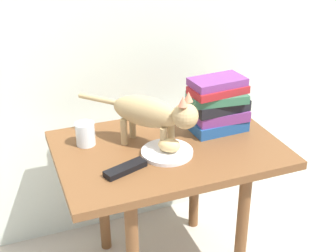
# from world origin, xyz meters

# --- Properties ---
(side_table) EXTENTS (0.80, 0.56, 0.57)m
(side_table) POSITION_xyz_m (0.00, 0.00, 0.49)
(side_table) COLOR brown
(side_table) RESTS_ON ground
(plate) EXTENTS (0.18, 0.18, 0.01)m
(plate) POSITION_xyz_m (-0.02, -0.05, 0.58)
(plate) COLOR white
(plate) RESTS_ON side_table
(bread_roll) EXTENTS (0.10, 0.10, 0.05)m
(bread_roll) POSITION_xyz_m (-0.02, -0.06, 0.61)
(bread_roll) COLOR #E0BC7A
(bread_roll) RESTS_ON plate
(cat) EXTENTS (0.34, 0.37, 0.23)m
(cat) POSITION_xyz_m (-0.05, 0.01, 0.71)
(cat) COLOR tan
(cat) RESTS_ON side_table
(book_stack) EXTENTS (0.23, 0.14, 0.21)m
(book_stack) POSITION_xyz_m (0.22, 0.05, 0.68)
(book_stack) COLOR #1E4C8C
(book_stack) RESTS_ON side_table
(candle_jar) EXTENTS (0.07, 0.07, 0.08)m
(candle_jar) POSITION_xyz_m (-0.27, 0.12, 0.61)
(candle_jar) COLOR silver
(candle_jar) RESTS_ON side_table
(tv_remote) EXTENTS (0.16, 0.09, 0.02)m
(tv_remote) POSITION_xyz_m (-0.19, -0.11, 0.58)
(tv_remote) COLOR black
(tv_remote) RESTS_ON side_table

